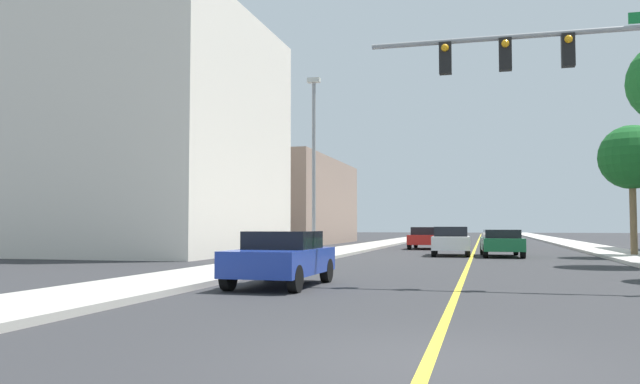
{
  "coord_description": "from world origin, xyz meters",
  "views": [
    {
      "loc": [
        0.64,
        -7.25,
        1.53
      ],
      "look_at": [
        -5.54,
        16.33,
        2.84
      ],
      "focal_mm": 35.28,
      "sensor_mm": 36.0,
      "label": 1
    }
  ],
  "objects_px": {
    "car_red": "(426,238)",
    "palm_far": "(632,158)",
    "car_green": "(501,242)",
    "car_blue": "(281,257)",
    "street_lamp": "(314,158)",
    "traffic_signal_mast": "(606,81)",
    "car_white": "(451,241)"
  },
  "relations": [
    {
      "from": "car_red",
      "to": "palm_far",
      "type": "bearing_deg",
      "value": -38.9
    },
    {
      "from": "car_green",
      "to": "car_blue",
      "type": "xyz_separation_m",
      "value": [
        -5.82,
        -17.35,
        0.01
      ]
    },
    {
      "from": "street_lamp",
      "to": "car_red",
      "type": "xyz_separation_m",
      "value": [
        3.38,
        15.83,
        -3.76
      ]
    },
    {
      "from": "car_green",
      "to": "car_red",
      "type": "bearing_deg",
      "value": 113.13
    },
    {
      "from": "car_green",
      "to": "car_blue",
      "type": "bearing_deg",
      "value": -111.17
    },
    {
      "from": "street_lamp",
      "to": "palm_far",
      "type": "height_order",
      "value": "street_lamp"
    },
    {
      "from": "traffic_signal_mast",
      "to": "street_lamp",
      "type": "distance_m",
      "value": 13.98
    },
    {
      "from": "car_blue",
      "to": "car_green",
      "type": "bearing_deg",
      "value": -107.65
    },
    {
      "from": "car_red",
      "to": "traffic_signal_mast",
      "type": "bearing_deg",
      "value": -74.29
    },
    {
      "from": "street_lamp",
      "to": "car_blue",
      "type": "height_order",
      "value": "street_lamp"
    },
    {
      "from": "traffic_signal_mast",
      "to": "car_red",
      "type": "height_order",
      "value": "traffic_signal_mast"
    },
    {
      "from": "palm_far",
      "to": "car_green",
      "type": "distance_m",
      "value": 7.43
    },
    {
      "from": "car_blue",
      "to": "car_red",
      "type": "bearing_deg",
      "value": -91.73
    },
    {
      "from": "car_red",
      "to": "car_blue",
      "type": "bearing_deg",
      "value": -91.8
    },
    {
      "from": "car_blue",
      "to": "car_red",
      "type": "relative_size",
      "value": 0.86
    },
    {
      "from": "car_blue",
      "to": "street_lamp",
      "type": "bearing_deg",
      "value": -78.08
    },
    {
      "from": "traffic_signal_mast",
      "to": "car_red",
      "type": "relative_size",
      "value": 1.93
    },
    {
      "from": "car_white",
      "to": "traffic_signal_mast",
      "type": "bearing_deg",
      "value": -76.45
    },
    {
      "from": "traffic_signal_mast",
      "to": "palm_far",
      "type": "bearing_deg",
      "value": 76.38
    },
    {
      "from": "car_green",
      "to": "car_red",
      "type": "height_order",
      "value": "car_red"
    },
    {
      "from": "street_lamp",
      "to": "car_blue",
      "type": "relative_size",
      "value": 2.01
    },
    {
      "from": "street_lamp",
      "to": "car_white",
      "type": "relative_size",
      "value": 1.92
    },
    {
      "from": "car_white",
      "to": "car_blue",
      "type": "distance_m",
      "value": 17.98
    },
    {
      "from": "car_white",
      "to": "palm_far",
      "type": "bearing_deg",
      "value": -0.7
    },
    {
      "from": "traffic_signal_mast",
      "to": "car_blue",
      "type": "height_order",
      "value": "traffic_signal_mast"
    },
    {
      "from": "traffic_signal_mast",
      "to": "palm_far",
      "type": "height_order",
      "value": "traffic_signal_mast"
    },
    {
      "from": "car_white",
      "to": "car_red",
      "type": "relative_size",
      "value": 0.9
    },
    {
      "from": "palm_far",
      "to": "car_red",
      "type": "distance_m",
      "value": 14.57
    },
    {
      "from": "palm_far",
      "to": "traffic_signal_mast",
      "type": "bearing_deg",
      "value": -103.62
    },
    {
      "from": "traffic_signal_mast",
      "to": "car_white",
      "type": "bearing_deg",
      "value": 106.01
    },
    {
      "from": "traffic_signal_mast",
      "to": "car_blue",
      "type": "xyz_separation_m",
      "value": [
        -7.99,
        -1.43,
        -4.39
      ]
    },
    {
      "from": "street_lamp",
      "to": "car_blue",
      "type": "bearing_deg",
      "value": -78.96
    }
  ]
}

